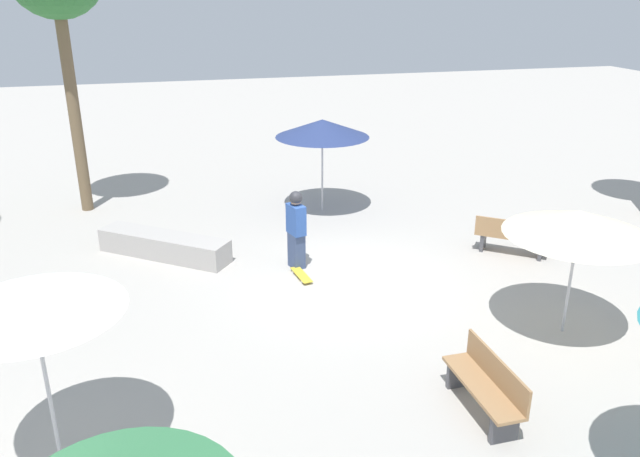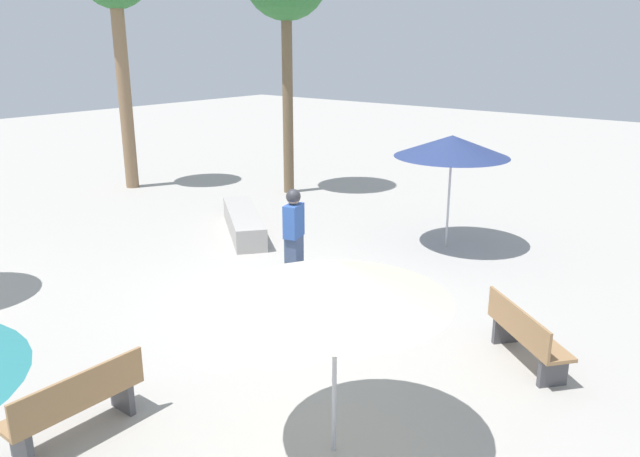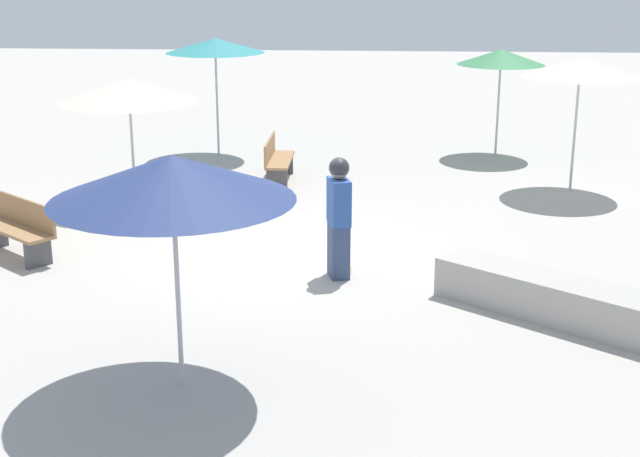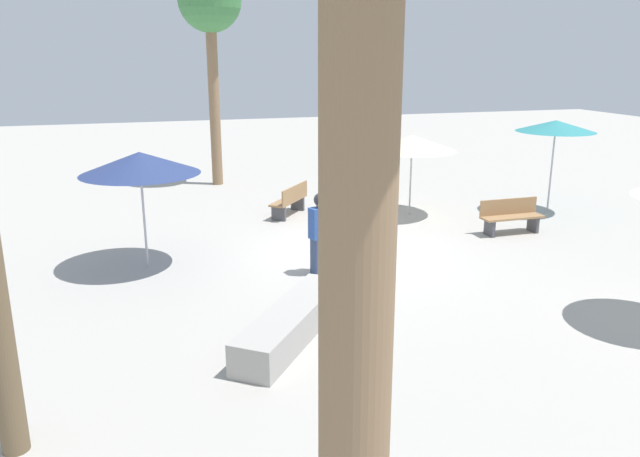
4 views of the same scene
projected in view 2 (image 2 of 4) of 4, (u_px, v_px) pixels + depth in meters
ground_plane at (296, 297)px, 10.96m from camera, size 60.00×60.00×0.00m
skater_main at (294, 229)px, 11.75m from camera, size 0.50×0.36×1.69m
skateboard at (275, 279)px, 11.61m from camera, size 0.82×0.31×0.07m
concrete_ledge at (244, 222)px, 14.52m from camera, size 2.40×2.84×0.51m
bench_near at (76, 403)px, 6.99m from camera, size 1.60×0.46×0.85m
bench_far at (525, 335)px, 8.60m from camera, size 1.34×1.52×0.85m
shade_umbrella_navy at (452, 146)px, 12.99m from camera, size 2.41×2.41×2.43m
shade_umbrella_cream at (335, 280)px, 6.30m from camera, size 2.41×2.41×2.21m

